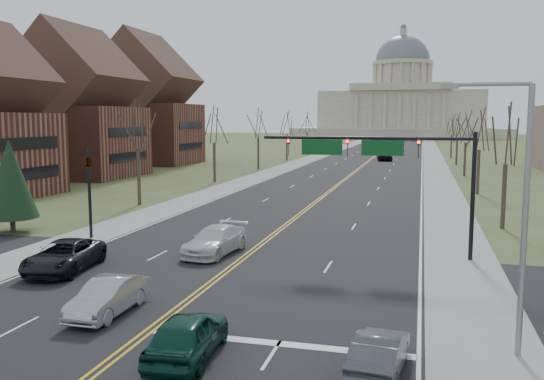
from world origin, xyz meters
The scene contains 33 objects.
ground centered at (0.00, 0.00, 0.00)m, with size 600.00×600.00×0.00m, color #4B5028.
road centered at (0.00, 110.00, 0.01)m, with size 20.00×380.00×0.01m, color black.
cross_road centered at (0.00, 6.00, 0.01)m, with size 120.00×14.00×0.01m, color black.
sidewalk_left centered at (-12.00, 110.00, 0.01)m, with size 4.00×380.00×0.03m, color gray.
sidewalk_right centered at (12.00, 110.00, 0.01)m, with size 4.00×380.00×0.03m, color gray.
center_line centered at (0.00, 110.00, 0.01)m, with size 0.42×380.00×0.01m, color gold.
edge_line_left centered at (-9.80, 110.00, 0.01)m, with size 0.15×380.00×0.01m, color silver.
edge_line_right centered at (9.80, 110.00, 0.01)m, with size 0.15×380.00×0.01m, color silver.
stop_bar centered at (5.00, -1.00, 0.01)m, with size 9.50×0.50×0.01m, color silver.
capitol centered at (0.00, 249.91, 14.20)m, with size 90.00×60.00×50.00m.
signal_mast centered at (7.45, 13.50, 5.76)m, with size 12.12×0.44×7.20m.
signal_left centered at (-11.50, 13.50, 3.71)m, with size 0.32×0.36×6.00m.
street_light centered at (12.74, 0.00, 5.23)m, with size 2.90×0.25×9.07m.
tree_r_0 centered at (15.50, 24.00, 6.55)m, with size 3.74×3.74×8.50m.
tree_l_0 centered at (-15.50, 28.00, 6.94)m, with size 3.96×3.96×9.00m.
tree_r_1 centered at (15.50, 44.00, 6.55)m, with size 3.74×3.74×8.50m.
tree_l_1 centered at (-15.50, 48.00, 6.94)m, with size 3.96×3.96×9.00m.
tree_r_2 centered at (15.50, 64.00, 6.55)m, with size 3.74×3.74×8.50m.
tree_l_2 centered at (-15.50, 68.00, 6.94)m, with size 3.96×3.96×9.00m.
tree_r_3 centered at (15.50, 84.00, 6.55)m, with size 3.74×3.74×8.50m.
tree_l_3 centered at (-15.50, 88.00, 6.94)m, with size 3.96×3.96×9.00m.
tree_r_4 centered at (15.50, 104.00, 6.55)m, with size 3.74×3.74×8.50m.
tree_l_4 centered at (-15.50, 108.00, 6.94)m, with size 3.96×3.96×9.00m.
conifer_l centered at (-18.00, 14.00, 3.74)m, with size 3.64×3.64×6.50m.
bldg_left_mid centered at (-36.00, 50.00, 8.54)m, with size 15.10×14.28×20.75m.
bldg_left_far centered at (-38.00, 74.00, 9.54)m, with size 17.10×14.28×23.25m.
car_nb_inner_lead centered at (2.37, -2.93, 0.80)m, with size 1.86×4.61×1.57m, color #0C382A.
car_nb_outer_lead centered at (8.59, -2.55, 0.68)m, with size 1.41×4.05×1.33m, color #44474B.
car_sb_inner_lead centered at (-2.46, 0.27, 0.74)m, with size 1.53×4.40×1.45m, color #A2A5AA.
car_sb_outer_lead centered at (-8.21, 5.72, 0.80)m, with size 2.60×5.64×1.57m, color black.
car_sb_inner_second centered at (-1.91, 11.29, 0.81)m, with size 2.24×5.50×1.60m, color silver.
car_far_nb centered at (2.84, 91.53, 0.79)m, with size 2.58×5.60×1.56m, color black.
car_far_sb centered at (-2.90, 137.02, 0.70)m, with size 1.62×4.01×1.37m, color #414548.
Camera 1 is at (9.68, -19.91, 7.89)m, focal length 38.00 mm.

